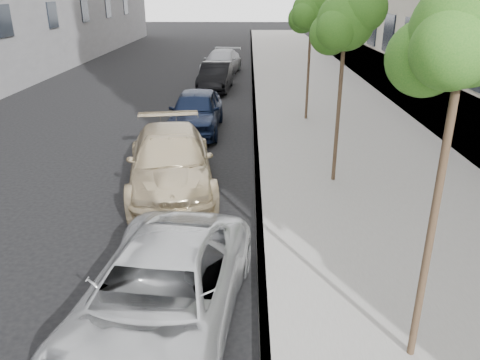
{
  "coord_description": "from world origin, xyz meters",
  "views": [
    {
      "loc": [
        0.91,
        -3.69,
        4.83
      ],
      "look_at": [
        0.76,
        4.54,
        1.5
      ],
      "focal_mm": 35.0,
      "sensor_mm": 36.0,
      "label": 1
    }
  ],
  "objects_px": {
    "tree_near": "(468,34)",
    "sedan_rear": "(222,62)",
    "minivan": "(160,296)",
    "suv": "(170,161)",
    "sedan_blue": "(196,111)",
    "tree_mid": "(347,22)",
    "tree_far": "(312,10)",
    "sedan_black": "(216,77)"
  },
  "relations": [
    {
      "from": "tree_near",
      "to": "minivan",
      "type": "distance_m",
      "value": 5.21
    },
    {
      "from": "tree_mid",
      "to": "suv",
      "type": "bearing_deg",
      "value": -175.19
    },
    {
      "from": "minivan",
      "to": "sedan_rear",
      "type": "bearing_deg",
      "value": 97.64
    },
    {
      "from": "minivan",
      "to": "sedan_rear",
      "type": "xyz_separation_m",
      "value": [
        -0.41,
        24.06,
        0.05
      ]
    },
    {
      "from": "sedan_blue",
      "to": "sedan_black",
      "type": "xyz_separation_m",
      "value": [
        0.21,
        7.8,
        -0.06
      ]
    },
    {
      "from": "tree_mid",
      "to": "tree_far",
      "type": "relative_size",
      "value": 0.99
    },
    {
      "from": "tree_mid",
      "to": "suv",
      "type": "height_order",
      "value": "tree_mid"
    },
    {
      "from": "tree_near",
      "to": "tree_mid",
      "type": "height_order",
      "value": "tree_near"
    },
    {
      "from": "tree_mid",
      "to": "sedan_rear",
      "type": "xyz_separation_m",
      "value": [
        -4.0,
        18.07,
        -3.44
      ]
    },
    {
      "from": "minivan",
      "to": "sedan_rear",
      "type": "relative_size",
      "value": 0.98
    },
    {
      "from": "tree_mid",
      "to": "sedan_black",
      "type": "xyz_separation_m",
      "value": [
        -4.02,
        12.87,
        -3.46
      ]
    },
    {
      "from": "minivan",
      "to": "sedan_blue",
      "type": "height_order",
      "value": "sedan_blue"
    },
    {
      "from": "tree_far",
      "to": "suv",
      "type": "distance_m",
      "value": 8.8
    },
    {
      "from": "sedan_black",
      "to": "sedan_rear",
      "type": "xyz_separation_m",
      "value": [
        0.02,
        5.2,
        0.02
      ]
    },
    {
      "from": "tree_near",
      "to": "minivan",
      "type": "xyz_separation_m",
      "value": [
        -3.59,
        0.51,
        -3.74
      ]
    },
    {
      "from": "sedan_black",
      "to": "sedan_rear",
      "type": "distance_m",
      "value": 5.2
    },
    {
      "from": "tree_mid",
      "to": "sedan_black",
      "type": "relative_size",
      "value": 1.15
    },
    {
      "from": "tree_near",
      "to": "sedan_blue",
      "type": "relative_size",
      "value": 1.14
    },
    {
      "from": "tree_mid",
      "to": "minivan",
      "type": "bearing_deg",
      "value": -120.96
    },
    {
      "from": "minivan",
      "to": "suv",
      "type": "bearing_deg",
      "value": 103.98
    },
    {
      "from": "suv",
      "to": "sedan_blue",
      "type": "bearing_deg",
      "value": 79.38
    },
    {
      "from": "tree_near",
      "to": "tree_mid",
      "type": "bearing_deg",
      "value": 90.0
    },
    {
      "from": "sedan_blue",
      "to": "sedan_black",
      "type": "bearing_deg",
      "value": 89.12
    },
    {
      "from": "sedan_rear",
      "to": "sedan_black",
      "type": "bearing_deg",
      "value": -82.79
    },
    {
      "from": "tree_near",
      "to": "tree_far",
      "type": "height_order",
      "value": "tree_near"
    },
    {
      "from": "suv",
      "to": "sedan_rear",
      "type": "distance_m",
      "value": 18.44
    },
    {
      "from": "suv",
      "to": "sedan_rear",
      "type": "xyz_separation_m",
      "value": [
        0.31,
        18.43,
        -0.04
      ]
    },
    {
      "from": "tree_near",
      "to": "tree_mid",
      "type": "relative_size",
      "value": 1.04
    },
    {
      "from": "tree_far",
      "to": "sedan_black",
      "type": "relative_size",
      "value": 1.16
    },
    {
      "from": "sedan_blue",
      "to": "sedan_rear",
      "type": "xyz_separation_m",
      "value": [
        0.23,
        13.0,
        -0.04
      ]
    },
    {
      "from": "tree_mid",
      "to": "sedan_black",
      "type": "bearing_deg",
      "value": 107.36
    },
    {
      "from": "sedan_blue",
      "to": "sedan_rear",
      "type": "relative_size",
      "value": 0.9
    },
    {
      "from": "minivan",
      "to": "sedan_black",
      "type": "height_order",
      "value": "sedan_black"
    },
    {
      "from": "minivan",
      "to": "suv",
      "type": "height_order",
      "value": "suv"
    },
    {
      "from": "tree_near",
      "to": "suv",
      "type": "relative_size",
      "value": 0.97
    },
    {
      "from": "tree_far",
      "to": "sedan_rear",
      "type": "relative_size",
      "value": 0.99
    },
    {
      "from": "minivan",
      "to": "sedan_blue",
      "type": "relative_size",
      "value": 1.09
    },
    {
      "from": "tree_near",
      "to": "sedan_rear",
      "type": "height_order",
      "value": "tree_near"
    },
    {
      "from": "sedan_rear",
      "to": "tree_far",
      "type": "bearing_deg",
      "value": -63.48
    },
    {
      "from": "tree_near",
      "to": "suv",
      "type": "distance_m",
      "value": 8.35
    },
    {
      "from": "tree_far",
      "to": "sedan_blue",
      "type": "height_order",
      "value": "tree_far"
    },
    {
      "from": "tree_far",
      "to": "suv",
      "type": "bearing_deg",
      "value": -122.17
    }
  ]
}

